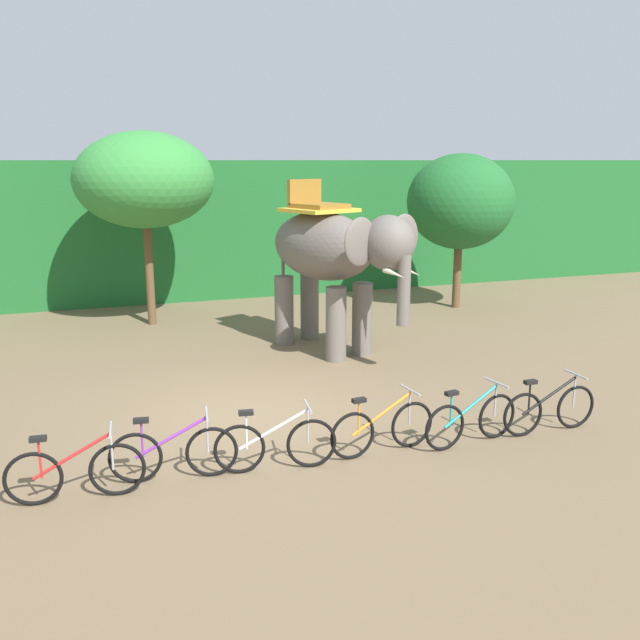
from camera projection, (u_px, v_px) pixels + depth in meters
The scene contains 11 objects.
ground_plane at pixel (254, 414), 11.51m from camera, with size 80.00×80.00×0.00m, color brown.
foliage_hedge at pixel (160, 224), 22.75m from camera, with size 36.00×6.00×4.19m, color #1E6028.
tree_left at pixel (144, 180), 17.00m from camera, with size 3.47×3.47×4.91m.
tree_center_left at pixel (460, 202), 19.20m from camera, with size 3.01×3.01×4.39m.
elephant at pixel (332, 254), 14.77m from camera, with size 2.85×4.20×3.78m.
bike_red at pixel (75, 472), 8.52m from camera, with size 1.71×0.52×0.92m.
bike_purple at pixel (174, 453), 9.08m from camera, with size 1.70×0.52×0.92m.
bike_white at pixel (276, 444), 9.35m from camera, with size 1.70×0.52×0.92m.
bike_orange at pixel (383, 428), 9.92m from camera, with size 1.71×0.52×0.92m.
bike_teal at pixel (471, 420), 10.23m from camera, with size 1.70×0.52×0.92m.
bike_black at pixel (549, 409), 10.68m from camera, with size 1.71×0.52×0.92m.
Camera 1 is at (-2.53, -10.59, 4.19)m, focal length 38.21 mm.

